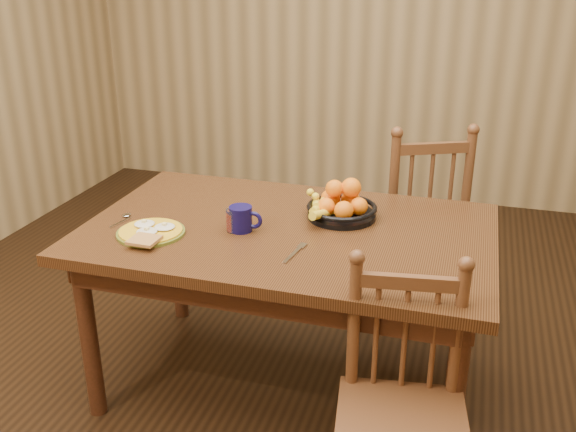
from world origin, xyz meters
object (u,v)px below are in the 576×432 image
(fruit_bowl, at_px, (340,206))
(chair_near, at_px, (402,411))
(breakfast_plate, at_px, (151,232))
(coffee_mug, at_px, (242,219))
(chair_far, at_px, (416,220))
(dining_table, at_px, (288,247))

(fruit_bowl, bearing_deg, chair_near, -63.48)
(breakfast_plate, distance_m, fruit_bowl, 0.77)
(breakfast_plate, bearing_deg, chair_near, -19.28)
(coffee_mug, bearing_deg, chair_near, -35.22)
(coffee_mug, distance_m, fruit_bowl, 0.42)
(chair_far, distance_m, fruit_bowl, 0.81)
(dining_table, relative_size, chair_near, 1.80)
(dining_table, relative_size, coffee_mug, 11.99)
(chair_far, xyz_separation_m, coffee_mug, (-0.60, -0.95, 0.32))
(chair_far, distance_m, coffee_mug, 1.16)
(chair_far, bearing_deg, chair_near, 69.48)
(dining_table, xyz_separation_m, fruit_bowl, (0.17, 0.16, 0.14))
(chair_near, distance_m, fruit_bowl, 0.91)
(fruit_bowl, bearing_deg, dining_table, -136.67)
(breakfast_plate, height_order, coffee_mug, coffee_mug)
(dining_table, bearing_deg, fruit_bowl, 43.33)
(breakfast_plate, height_order, fruit_bowl, fruit_bowl)
(chair_far, relative_size, chair_near, 1.12)
(chair_far, bearing_deg, fruit_bowl, 44.91)
(coffee_mug, height_order, fruit_bowl, fruit_bowl)
(chair_far, relative_size, breakfast_plate, 3.45)
(breakfast_plate, xyz_separation_m, fruit_bowl, (0.66, 0.38, 0.04))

